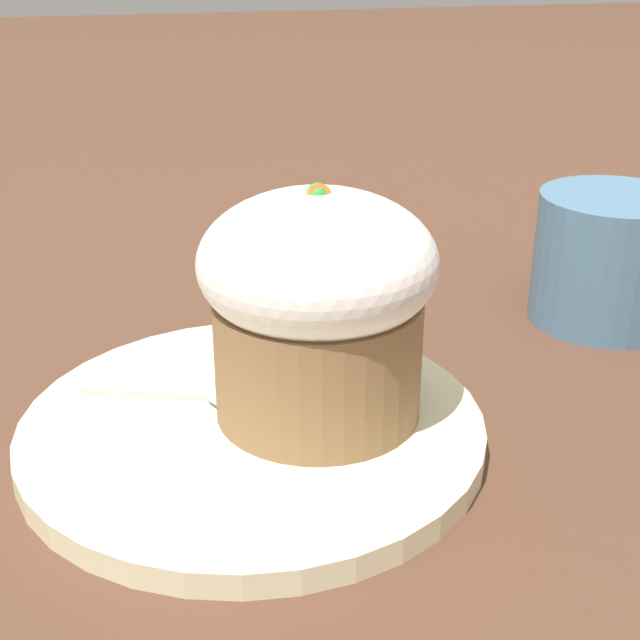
% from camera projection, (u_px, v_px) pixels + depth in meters
% --- Properties ---
extents(ground_plane, '(4.00, 4.00, 0.00)m').
position_uv_depth(ground_plane, '(253.00, 441.00, 0.42)').
color(ground_plane, '#513323').
extents(dessert_plate, '(0.22, 0.22, 0.01)m').
position_uv_depth(dessert_plate, '(253.00, 430.00, 0.42)').
color(dessert_plate, beige).
rests_on(dessert_plate, ground_plane).
extents(carrot_cake, '(0.11, 0.11, 0.11)m').
position_uv_depth(carrot_cake, '(320.00, 306.00, 0.40)').
color(carrot_cake, olive).
rests_on(carrot_cake, dessert_plate).
extents(spoon, '(0.05, 0.10, 0.01)m').
position_uv_depth(spoon, '(225.00, 393.00, 0.43)').
color(spoon, '#B7B7BC').
rests_on(spoon, dessert_plate).
extents(coffee_cup, '(0.12, 0.09, 0.08)m').
position_uv_depth(coffee_cup, '(606.00, 257.00, 0.54)').
color(coffee_cup, teal).
rests_on(coffee_cup, ground_plane).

